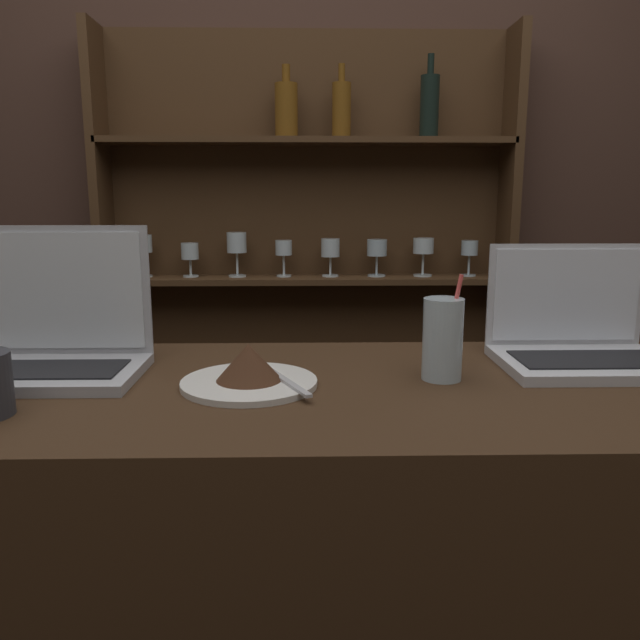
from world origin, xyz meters
The scene contains 6 objects.
back_wall centered at (0.00, 1.59, 1.35)m, with size 7.00×0.06×2.70m.
back_shelf centered at (0.02, 1.52, 0.97)m, with size 1.41×0.18×1.86m.
laptop_near centered at (-0.44, 0.37, 1.07)m, with size 0.34×0.21×0.25m.
laptop_far centered at (0.51, 0.41, 1.05)m, with size 0.30×0.22×0.21m.
cake_plate centered at (-0.08, 0.28, 1.03)m, with size 0.22×0.22×0.07m.
water_glass centered at (0.24, 0.31, 1.08)m, with size 0.07×0.07×0.18m.
Camera 1 is at (0.01, -0.68, 1.31)m, focal length 35.00 mm.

